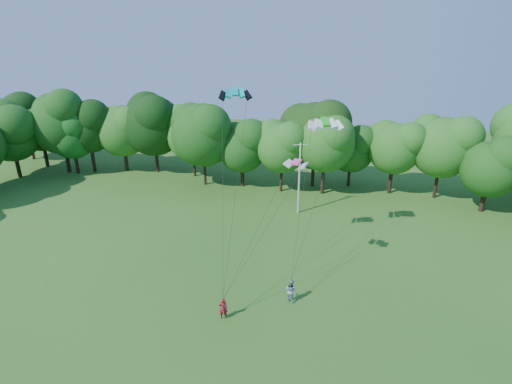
# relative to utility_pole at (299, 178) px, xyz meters

# --- Properties ---
(utility_pole) EXTENTS (1.61, 0.64, 8.39)m
(utility_pole) POSITION_rel_utility_pole_xyz_m (0.00, 0.00, 0.00)
(utility_pole) COLOR beige
(utility_pole) RESTS_ON ground
(kite_flyer_left) EXTENTS (0.74, 0.60, 1.73)m
(kite_flyer_left) POSITION_rel_utility_pole_xyz_m (-2.59, -20.01, -3.44)
(kite_flyer_left) COLOR maroon
(kite_flyer_left) RESTS_ON ground
(kite_flyer_right) EXTENTS (1.12, 1.02, 1.88)m
(kite_flyer_right) POSITION_rel_utility_pole_xyz_m (1.85, -16.74, -3.37)
(kite_flyer_right) COLOR #889EBC
(kite_flyer_right) RESTS_ON ground
(kite_teal) EXTENTS (2.61, 1.83, 0.61)m
(kite_teal) POSITION_rel_utility_pole_xyz_m (-3.64, -12.54, 11.04)
(kite_teal) COLOR #05ABA2
(kite_teal) RESTS_ON ground
(kite_green) EXTENTS (3.25, 2.22, 0.68)m
(kite_green) POSITION_rel_utility_pole_xyz_m (3.03, -7.31, 7.99)
(kite_green) COLOR green
(kite_green) RESTS_ON ground
(kite_pink) EXTENTS (1.99, 1.36, 0.28)m
(kite_pink) POSITION_rel_utility_pole_xyz_m (1.48, -13.70, 6.10)
(kite_pink) COLOR #FF46B5
(kite_pink) RESTS_ON ground
(tree_back_west) EXTENTS (7.34, 7.34, 10.67)m
(tree_back_west) POSITION_rel_utility_pole_xyz_m (-34.41, 6.45, 2.36)
(tree_back_west) COLOR black
(tree_back_west) RESTS_ON ground
(tree_back_center) EXTENTS (9.70, 9.70, 14.11)m
(tree_back_center) POSITION_rel_utility_pole_xyz_m (0.63, 9.37, 4.51)
(tree_back_center) COLOR #322113
(tree_back_center) RESTS_ON ground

